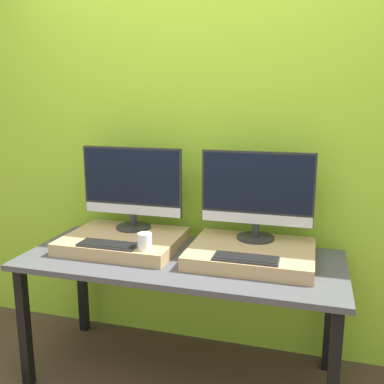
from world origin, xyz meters
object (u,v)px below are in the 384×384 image
at_px(monitor_left, 132,185).
at_px(keyboard_left, 108,244).
at_px(keyboard_right, 246,258).
at_px(monitor_right, 257,192).
at_px(mug, 145,241).

xyz_separation_m(monitor_left, keyboard_left, (0.00, -0.33, -0.25)).
bearing_deg(keyboard_right, monitor_right, 90.00).
bearing_deg(keyboard_left, monitor_right, 24.34).
distance_m(mug, keyboard_right, 0.52).
height_order(mug, keyboard_right, mug).
bearing_deg(monitor_left, mug, -57.64).
relative_size(mug, monitor_right, 0.14).
relative_size(monitor_left, monitor_right, 1.00).
bearing_deg(monitor_right, keyboard_right, -90.00).
xyz_separation_m(keyboard_left, mug, (0.21, 0.00, 0.04)).
height_order(monitor_left, keyboard_left, monitor_left).
distance_m(mug, monitor_right, 0.65).
bearing_deg(monitor_right, keyboard_left, -155.66).
relative_size(monitor_right, keyboard_right, 1.93).
xyz_separation_m(monitor_left, monitor_right, (0.73, 0.00, 0.00)).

